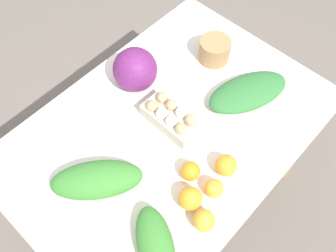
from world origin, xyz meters
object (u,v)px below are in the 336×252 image
at_px(greens_bunch_beet_tops, 248,92).
at_px(orange_4, 204,220).
at_px(cabbage_purple, 135,70).
at_px(orange_2, 190,198).
at_px(orange_1, 214,188).
at_px(egg_carton, 171,117).
at_px(paper_bag, 215,50).
at_px(greens_bunch_dandelion, 155,244).
at_px(greens_bunch_kale, 97,180).
at_px(orange_3, 226,165).
at_px(orange_0, 190,171).

distance_m(greens_bunch_beet_tops, orange_4, 0.55).
bearing_deg(cabbage_purple, orange_2, -115.54).
bearing_deg(orange_1, egg_carton, 69.89).
bearing_deg(orange_4, paper_bag, 36.65).
bearing_deg(greens_bunch_dandelion, paper_bag, 26.53).
height_order(cabbage_purple, greens_bunch_kale, cabbage_purple).
xyz_separation_m(orange_1, orange_3, (0.09, 0.02, 0.01)).
bearing_deg(paper_bag, orange_0, -149.27).
xyz_separation_m(greens_bunch_kale, greens_bunch_beet_tops, (0.66, -0.15, -0.01)).
height_order(greens_bunch_dandelion, orange_0, greens_bunch_dandelion).
xyz_separation_m(orange_0, orange_1, (0.01, -0.10, -0.00)).
distance_m(cabbage_purple, greens_bunch_dandelion, 0.67).
distance_m(orange_1, orange_4, 0.12).
bearing_deg(egg_carton, paper_bag, -74.78).
bearing_deg(paper_bag, orange_4, -143.35).
relative_size(egg_carton, orange_3, 2.93).
distance_m(greens_bunch_kale, orange_2, 0.32).
relative_size(paper_bag, orange_4, 1.78).
xyz_separation_m(orange_1, orange_4, (-0.11, -0.05, 0.00)).
height_order(orange_1, orange_2, orange_2).
bearing_deg(egg_carton, greens_bunch_kale, 89.32).
height_order(orange_1, orange_3, orange_3).
height_order(greens_bunch_kale, orange_4, greens_bunch_kale).
bearing_deg(egg_carton, greens_bunch_beet_tops, -113.67).
bearing_deg(orange_1, orange_4, -156.43).
bearing_deg(egg_carton, orange_4, 149.04).
relative_size(orange_2, orange_4, 1.12).
bearing_deg(greens_bunch_beet_tops, orange_1, -158.71).
relative_size(egg_carton, greens_bunch_beet_tops, 0.68).
height_order(greens_bunch_beet_tops, greens_bunch_dandelion, greens_bunch_dandelion).
height_order(paper_bag, orange_3, paper_bag).
height_order(greens_bunch_kale, greens_bunch_dandelion, greens_bunch_kale).
xyz_separation_m(greens_bunch_kale, orange_2, (0.17, -0.28, -0.01)).
distance_m(paper_bag, orange_4, 0.73).
bearing_deg(orange_2, orange_4, -106.44).
bearing_deg(orange_1, greens_bunch_dandelion, 176.92).
relative_size(greens_bunch_dandelion, orange_1, 3.77).
xyz_separation_m(egg_carton, greens_bunch_dandelion, (-0.38, -0.28, -0.00)).
distance_m(greens_bunch_beet_tops, orange_1, 0.44).
bearing_deg(orange_3, orange_4, -160.86).
xyz_separation_m(greens_bunch_dandelion, orange_1, (0.27, -0.01, -0.01)).
relative_size(cabbage_purple, orange_4, 2.41).
bearing_deg(orange_0, orange_1, -85.97).
height_order(greens_bunch_beet_tops, orange_2, orange_2).
height_order(orange_0, orange_1, orange_0).
xyz_separation_m(paper_bag, orange_1, (-0.48, -0.39, -0.02)).
height_order(orange_0, orange_3, orange_3).
relative_size(egg_carton, orange_2, 2.82).
xyz_separation_m(greens_bunch_beet_tops, greens_bunch_dandelion, (-0.68, -0.14, 0.01)).
height_order(cabbage_purple, orange_1, cabbage_purple).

